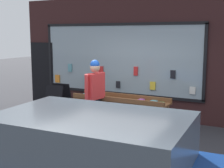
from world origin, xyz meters
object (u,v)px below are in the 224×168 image
at_px(display_table_main, 121,103).
at_px(sandwich_board_sign, 58,103).
at_px(person_browsing, 95,90).
at_px(small_dog, 79,125).
at_px(parked_car, 92,168).

height_order(display_table_main, sandwich_board_sign, sandwich_board_sign).
xyz_separation_m(person_browsing, small_dog, (-0.29, -0.28, -0.80)).
bearing_deg(small_dog, person_browsing, -20.66).
relative_size(display_table_main, small_dog, 4.27).
distance_m(display_table_main, parked_car, 3.84).
relative_size(display_table_main, person_browsing, 1.37).
bearing_deg(sandwich_board_sign, parked_car, -52.52).
bearing_deg(display_table_main, person_browsing, -133.78).
relative_size(person_browsing, small_dog, 3.12).
height_order(display_table_main, small_dog, display_table_main).
xyz_separation_m(display_table_main, person_browsing, (-0.45, -0.47, 0.35)).
distance_m(person_browsing, small_dog, 0.90).
relative_size(small_dog, sandwich_board_sign, 0.56).
bearing_deg(small_dog, parked_car, -119.35).
xyz_separation_m(display_table_main, small_dog, (-0.73, -0.75, -0.45)).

